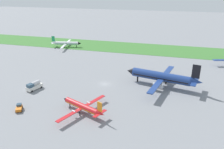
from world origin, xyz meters
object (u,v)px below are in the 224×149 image
(airplane_taxiing_turboprop, at_px, (66,43))
(fuel_truck_near_gate, at_px, (34,86))
(airplane_midfield_jet, at_px, (162,77))
(pushback_tug_midfield, at_px, (19,108))
(airplane_foreground_turboprop, at_px, (83,106))

(airplane_taxiing_turboprop, bearing_deg, fuel_truck_near_gate, -86.40)
(airplane_midfield_jet, bearing_deg, fuel_truck_near_gate, 31.22)
(airplane_midfield_jet, xyz_separation_m, fuel_truck_near_gate, (-48.46, -16.67, -2.45))
(fuel_truck_near_gate, height_order, pushback_tug_midfield, fuel_truck_near_gate)
(airplane_midfield_jet, distance_m, airplane_foreground_turboprop, 36.36)
(airplane_taxiing_turboprop, bearing_deg, airplane_midfield_jet, -47.10)
(airplane_midfield_jet, height_order, fuel_truck_near_gate, airplane_midfield_jet)
(airplane_foreground_turboprop, relative_size, fuel_truck_near_gate, 2.90)
(airplane_taxiing_turboprop, bearing_deg, pushback_tug_midfield, -86.34)
(airplane_foreground_turboprop, distance_m, pushback_tug_midfield, 21.38)
(airplane_midfield_jet, relative_size, fuel_truck_near_gate, 4.54)
(pushback_tug_midfield, bearing_deg, fuel_truck_near_gate, -14.17)
(airplane_taxiing_turboprop, distance_m, pushback_tug_midfield, 81.71)
(pushback_tug_midfield, bearing_deg, airplane_foreground_turboprop, -108.76)
(airplane_foreground_turboprop, height_order, fuel_truck_near_gate, airplane_foreground_turboprop)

